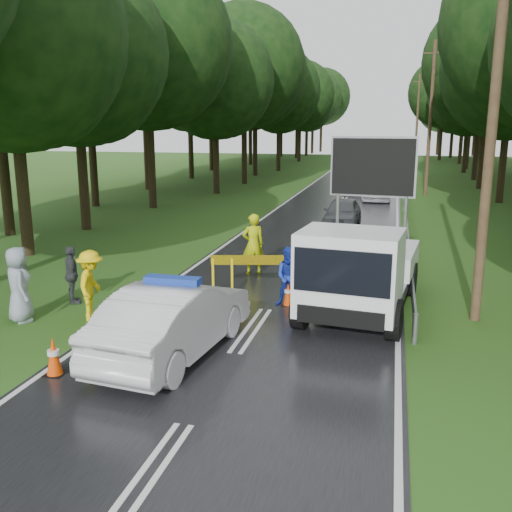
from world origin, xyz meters
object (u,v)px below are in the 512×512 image
(queue_car_third, at_px, (364,179))
(queue_car_fourth, at_px, (368,173))
(barrier, at_px, (261,265))
(queue_car_second, at_px, (377,190))
(civilian, at_px, (290,277))
(police_sedan, at_px, (174,320))
(work_truck, at_px, (360,269))
(officer, at_px, (253,244))
(queue_car_first, at_px, (342,212))

(queue_car_third, bearing_deg, queue_car_fourth, 97.10)
(barrier, distance_m, queue_car_second, 22.25)
(queue_car_third, bearing_deg, civilian, -83.33)
(police_sedan, bearing_deg, barrier, -92.92)
(civilian, bearing_deg, work_truck, -10.50)
(civilian, relative_size, queue_car_third, 0.30)
(civilian, bearing_deg, barrier, 136.09)
(barrier, distance_m, queue_car_fourth, 34.14)
(officer, distance_m, queue_car_second, 20.18)
(barrier, height_order, officer, officer)
(barrier, distance_m, civilian, 1.28)
(barrier, bearing_deg, queue_car_first, 70.55)
(police_sedan, xyz_separation_m, queue_car_second, (3.24, 26.73, -0.14))
(barrier, xyz_separation_m, queue_car_fourth, (1.37, 34.11, -0.16))
(work_truck, relative_size, officer, 2.90)
(civilian, xyz_separation_m, queue_car_first, (0.26, 12.47, -0.13))
(police_sedan, bearing_deg, queue_car_first, -90.49)
(queue_car_fourth, bearing_deg, police_sedan, -96.36)
(barrier, xyz_separation_m, queue_car_second, (2.47, 22.11, -0.23))
(police_sedan, relative_size, queue_car_third, 0.89)
(officer, relative_size, queue_car_first, 0.50)
(work_truck, xyz_separation_m, barrier, (-2.79, 1.01, -0.31))
(barrier, xyz_separation_m, civilian, (0.98, -0.81, -0.07))
(officer, height_order, civilian, officer)
(police_sedan, height_order, queue_car_fourth, police_sedan)
(barrier, height_order, civilian, civilian)
(work_truck, height_order, officer, work_truck)
(civilian, bearing_deg, officer, 115.79)
(work_truck, height_order, queue_car_third, work_truck)
(work_truck, distance_m, queue_car_first, 12.77)
(civilian, bearing_deg, queue_car_second, 82.01)
(queue_car_first, relative_size, queue_car_fourth, 0.92)
(barrier, distance_m, officer, 2.32)
(work_truck, bearing_deg, officer, 144.66)
(civilian, height_order, queue_car_first, civilian)
(police_sedan, xyz_separation_m, work_truck, (3.56, 3.61, 0.41))
(queue_car_second, distance_m, queue_car_fourth, 12.05)
(barrier, bearing_deg, police_sedan, -112.84)
(police_sedan, bearing_deg, work_truck, -128.07)
(work_truck, relative_size, queue_car_fourth, 1.33)
(police_sedan, height_order, work_truck, work_truck)
(queue_car_fourth, bearing_deg, work_truck, -90.88)
(queue_car_first, relative_size, queue_car_second, 0.90)
(queue_car_first, xyz_separation_m, queue_car_fourth, (0.13, 22.45, 0.04))
(queue_car_third, bearing_deg, work_truck, -79.77)
(queue_car_second, bearing_deg, queue_car_third, 98.92)
(queue_car_third, xyz_separation_m, queue_car_fourth, (0.03, 6.00, -0.05))
(work_truck, xyz_separation_m, queue_car_first, (-1.55, 12.67, -0.51))
(queue_car_first, bearing_deg, officer, -101.20)
(police_sedan, height_order, civilian, police_sedan)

